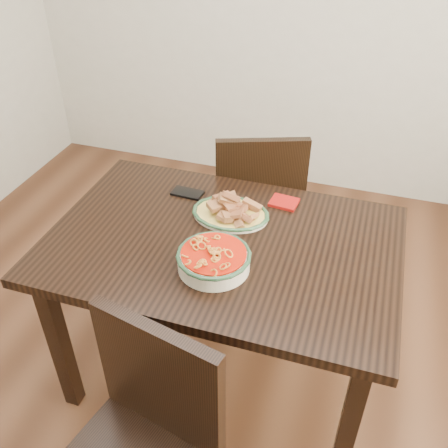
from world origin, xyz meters
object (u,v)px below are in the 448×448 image
(dining_table, at_px, (222,259))
(chair_near, at_px, (142,442))
(fish_plate, at_px, (231,207))
(smartphone, at_px, (187,193))
(noodle_bowl, at_px, (214,258))
(chair_far, at_px, (257,200))

(dining_table, xyz_separation_m, chair_near, (-0.03, -0.68, -0.16))
(dining_table, relative_size, fish_plate, 4.32)
(chair_near, height_order, smartphone, chair_near)
(noodle_bowl, distance_m, smartphone, 0.48)
(chair_far, relative_size, chair_near, 1.00)
(chair_far, bearing_deg, dining_table, 72.41)
(fish_plate, height_order, noodle_bowl, fish_plate)
(chair_near, bearing_deg, fish_plate, 101.73)
(chair_far, distance_m, chair_near, 1.34)
(noodle_bowl, xyz_separation_m, smartphone, (-0.25, 0.40, -0.04))
(chair_near, relative_size, noodle_bowl, 3.46)
(dining_table, xyz_separation_m, fish_plate, (-0.02, 0.15, 0.14))
(dining_table, relative_size, chair_far, 1.44)
(dining_table, height_order, chair_far, chair_far)
(dining_table, distance_m, chair_near, 0.70)
(chair_far, height_order, noodle_bowl, chair_far)
(smartphone, bearing_deg, fish_plate, -21.17)
(fish_plate, distance_m, smartphone, 0.24)
(chair_far, bearing_deg, chair_near, 69.91)
(dining_table, bearing_deg, noodle_bowl, -82.82)
(dining_table, relative_size, smartphone, 9.94)
(noodle_bowl, bearing_deg, chair_near, -95.00)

